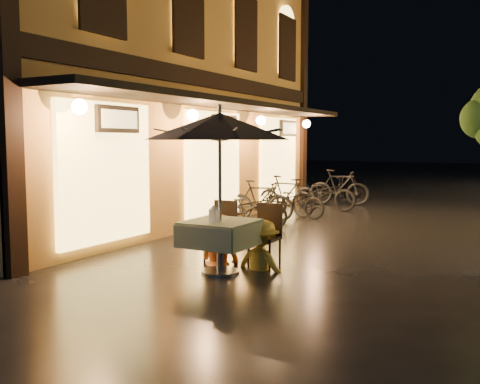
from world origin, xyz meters
The scene contains 15 objects.
ground centered at (0.00, 0.00, 0.00)m, with size 90.00×90.00×0.00m, color black.
west_building centered at (-5.72, 4.00, 3.71)m, with size 5.90×11.40×7.40m.
cafe_table centered at (-0.99, 0.22, 0.59)m, with size 0.99×0.99×0.78m.
patio_umbrella centered at (-0.99, 0.22, 2.15)m, with size 2.17×2.17×2.46m.
cafe_chair_left centered at (-1.39, 0.96, 0.54)m, with size 0.42×0.42×0.97m.
cafe_chair_right centered at (-0.59, 0.96, 0.54)m, with size 0.42×0.42×0.97m.
table_lantern centered at (-0.99, 0.06, 0.92)m, with size 0.16×0.16×0.25m.
person_orange centered at (-1.34, 0.80, 0.78)m, with size 0.76×0.59×1.56m, color #C76C2C.
person_yellow centered at (-0.58, 0.76, 0.73)m, with size 0.95×0.54×1.47m, color yellow.
bicycle_0 centered at (-2.53, 4.03, 0.45)m, with size 0.60×1.72×0.90m, color black.
bicycle_1 centered at (-2.83, 5.14, 0.50)m, with size 0.47×1.66×1.00m, color black.
bicycle_2 centered at (-2.29, 6.08, 0.44)m, with size 0.58×1.67×0.88m, color black.
bicycle_3 centered at (-2.65, 6.26, 0.52)m, with size 0.49×1.74×1.05m, color black.
bicycle_4 centered at (-2.18, 7.91, 0.48)m, with size 0.64×1.83×0.96m, color black.
bicycle_5 centered at (-2.19, 9.18, 0.54)m, with size 0.51×1.80×1.08m, color black.
Camera 1 is at (3.01, -6.38, 1.93)m, focal length 40.00 mm.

